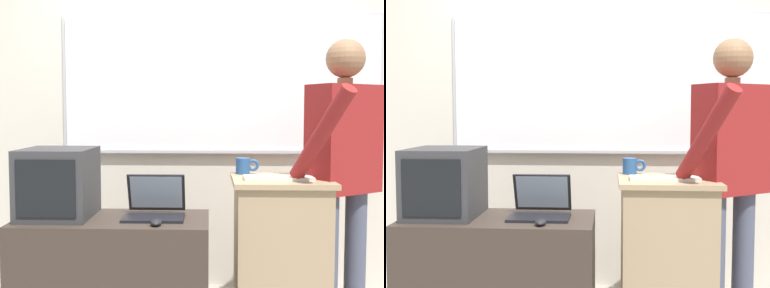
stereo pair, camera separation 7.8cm
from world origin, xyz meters
TOP-DOWN VIEW (x-y plane):
  - back_wall at (0.01, 1.37)m, footprint 6.40×0.17m
  - lectern_podium at (0.50, 0.53)m, footprint 0.57×0.52m
  - side_desk at (-0.48, 0.39)m, footprint 1.10×0.52m
  - person_presenter at (0.88, 0.58)m, footprint 0.61×0.74m
  - laptop at (-0.24, 0.44)m, footprint 0.35×0.30m
  - wireless_keyboard at (0.47, 0.46)m, footprint 0.40×0.15m
  - computer_mouse_by_laptop at (-0.21, 0.21)m, footprint 0.06×0.10m
  - crt_monitor at (-0.80, 0.41)m, footprint 0.40×0.44m
  - coffee_mug at (0.29, 0.71)m, footprint 0.15×0.09m

SIDE VIEW (x-z plane):
  - side_desk at x=-0.48m, z-range 0.00..0.73m
  - lectern_podium at x=0.50m, z-range 0.00..0.95m
  - computer_mouse_by_laptop at x=-0.21m, z-range 0.73..0.77m
  - laptop at x=-0.24m, z-range 0.68..0.92m
  - crt_monitor at x=-0.80m, z-range 0.73..1.13m
  - wireless_keyboard at x=0.47m, z-range 0.95..0.97m
  - coffee_mug at x=0.29m, z-range 0.95..1.05m
  - person_presenter at x=0.88m, z-range 0.15..1.93m
  - back_wall at x=0.01m, z-range 0.00..2.95m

